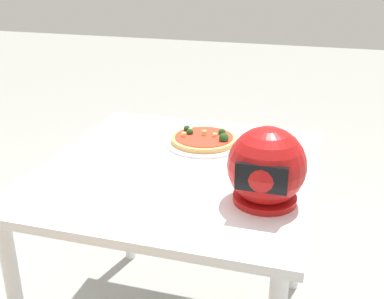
# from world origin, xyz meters

# --- Properties ---
(dining_table) EXTENTS (0.96, 1.01, 0.77)m
(dining_table) POSITION_xyz_m (0.00, 0.00, 0.68)
(dining_table) COLOR white
(dining_table) RESTS_ON ground
(pizza_plate) EXTENTS (0.31, 0.31, 0.01)m
(pizza_plate) POSITION_xyz_m (-0.03, -0.23, 0.78)
(pizza_plate) COLOR white
(pizza_plate) RESTS_ON dining_table
(pizza) EXTENTS (0.26, 0.26, 0.05)m
(pizza) POSITION_xyz_m (-0.03, -0.23, 0.80)
(pizza) COLOR tan
(pizza) RESTS_ON pizza_plate
(motorcycle_helmet) EXTENTS (0.24, 0.24, 0.24)m
(motorcycle_helmet) POSITION_xyz_m (-0.33, 0.18, 0.89)
(motorcycle_helmet) COLOR #B21414
(motorcycle_helmet) RESTS_ON dining_table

